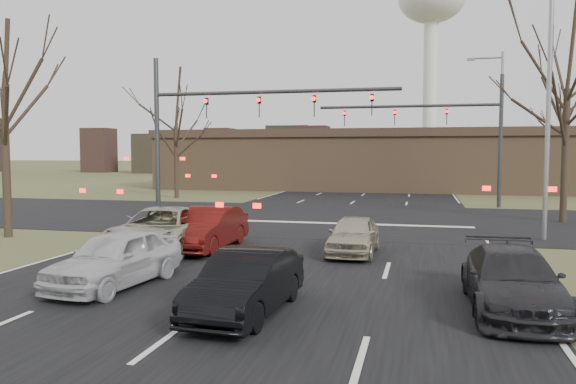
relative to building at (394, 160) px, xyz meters
name	(u,v)px	position (x,y,z in m)	size (l,w,h in m)	color
ground	(235,289)	(-2.00, -38.00, -2.67)	(360.00, 360.00, 0.00)	#444726
road_main	(386,178)	(-2.00, 22.00, -2.66)	(14.00, 300.00, 0.02)	black
road_cross	(331,218)	(-2.00, -23.00, -2.65)	(200.00, 14.00, 0.02)	black
building	(394,160)	(0.00, 0.00, 0.00)	(42.40, 10.40, 5.30)	brown
water_tower	(432,9)	(4.00, 82.00, 32.80)	(15.00, 15.00, 44.50)	silver
mast_arm_near	(219,117)	(-7.23, -25.00, 2.41)	(12.12, 0.24, 8.00)	#383A3D
mast_arm_far	(452,125)	(4.18, -15.00, 2.35)	(11.12, 0.24, 8.00)	#383A3D
streetlight_right_near	(544,93)	(6.82, -28.00, 2.92)	(2.34, 0.25, 10.00)	gray
streetlight_right_far	(498,119)	(7.32, -11.00, 2.92)	(2.34, 0.25, 10.00)	gray
tree_right_near	(569,33)	(9.00, -22.00, 6.23)	(6.90, 6.90, 11.50)	black
tree_left_near	(3,69)	(-13.50, -32.00, 3.90)	(5.10, 5.10, 8.50)	black
tree_left_far	(175,97)	(-15.00, -13.00, 4.68)	(5.70, 5.70, 9.50)	black
tree_right_far	(562,106)	(13.00, -3.00, 4.29)	(5.40, 5.40, 9.00)	black
car_silver_suv	(162,230)	(-6.00, -33.80, -1.91)	(2.51, 5.44, 1.51)	#B6B093
car_white_sedan	(116,258)	(-5.00, -38.40, -1.95)	(1.69, 4.19, 1.43)	#BDBDBF
car_black_hatch	(246,283)	(-1.08, -39.95, -2.01)	(1.39, 3.99, 1.32)	black
car_charcoal_sedan	(512,281)	(4.31, -38.45, -2.01)	(1.84, 4.53, 1.32)	black
car_red_ahead	(207,229)	(-4.74, -32.88, -1.94)	(1.54, 4.43, 1.46)	#4F0E0B
car_silver_ahead	(353,235)	(0.26, -32.57, -2.03)	(1.51, 3.75, 1.28)	#B5AD92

